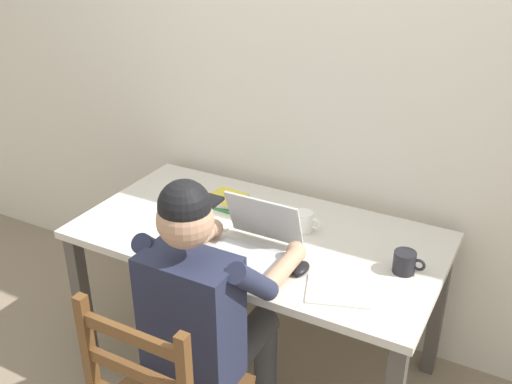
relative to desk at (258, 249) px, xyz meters
The scene contains 12 objects.
ground_plane 0.67m from the desk, ahead, with size 8.00×8.00×0.00m, color gray.
back_wall 0.80m from the desk, 90.00° to the left, with size 6.00×0.04×2.60m.
desk is the anchor object (origin of this frame).
seated_person 0.49m from the desk, 84.15° to the right, with size 0.50×0.60×1.26m.
laptop 0.23m from the desk, 68.38° to the right, with size 0.33×0.31×0.22m.
computer_mouse 0.36m from the desk, 33.61° to the right, with size 0.06×0.10×0.03m, color black.
coffee_mug_white 0.24m from the desk, 32.67° to the left, with size 0.12×0.09×0.09m.
coffee_mug_dark 0.65m from the desk, ahead, with size 0.12×0.09×0.09m.
book_stack_main 0.29m from the desk, 151.97° to the left, with size 0.20×0.14×0.08m.
paper_pile_near_laptop 0.25m from the desk, behind, with size 0.23×0.15×0.01m, color white.
paper_pile_back_corner 0.53m from the desk, 27.67° to the right, with size 0.23×0.18×0.01m, color white.
landscape_photo_print 0.18m from the desk, 90.87° to the left, with size 0.13×0.09×0.00m, color teal.
Camera 1 is at (1.04, -1.95, 2.05)m, focal length 41.46 mm.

